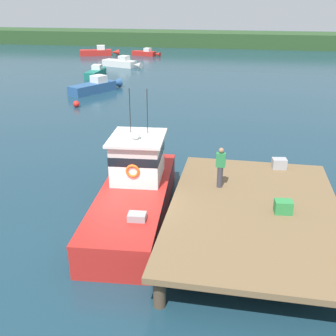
{
  "coord_description": "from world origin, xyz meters",
  "views": [
    {
      "loc": [
        4.11,
        -13.0,
        8.1
      ],
      "look_at": [
        1.2,
        2.56,
        1.4
      ],
      "focal_mm": 43.38,
      "sensor_mm": 36.0,
      "label": 1
    }
  ],
  "objects_px": {
    "deckhand_by_the_boat": "(220,167)",
    "moored_boat_mid_harbor": "(146,53)",
    "main_fishing_boat": "(136,189)",
    "moored_boat_near_channel": "(122,63)",
    "mooring_buoy_channel_marker": "(76,104)",
    "moored_boat_off_the_point": "(96,72)",
    "crate_stack_mid_dock": "(283,207)",
    "moored_boat_far_right": "(98,52)",
    "moored_boat_outer_mooring": "(96,86)",
    "crate_stack_near_edge": "(279,164)"
  },
  "relations": [
    {
      "from": "moored_boat_mid_harbor",
      "to": "mooring_buoy_channel_marker",
      "type": "relative_size",
      "value": 8.94
    },
    {
      "from": "moored_boat_outer_mooring",
      "to": "moored_boat_near_channel",
      "type": "relative_size",
      "value": 1.02
    },
    {
      "from": "crate_stack_mid_dock",
      "to": "moored_boat_far_right",
      "type": "distance_m",
      "value": 52.0
    },
    {
      "from": "main_fishing_boat",
      "to": "moored_boat_off_the_point",
      "type": "relative_size",
      "value": 2.1
    },
    {
      "from": "crate_stack_mid_dock",
      "to": "mooring_buoy_channel_marker",
      "type": "height_order",
      "value": "crate_stack_mid_dock"
    },
    {
      "from": "main_fishing_boat",
      "to": "moored_boat_off_the_point",
      "type": "bearing_deg",
      "value": 112.77
    },
    {
      "from": "crate_stack_mid_dock",
      "to": "crate_stack_near_edge",
      "type": "relative_size",
      "value": 1.0
    },
    {
      "from": "crate_stack_mid_dock",
      "to": "deckhand_by_the_boat",
      "type": "relative_size",
      "value": 0.37
    },
    {
      "from": "moored_boat_far_right",
      "to": "moored_boat_near_channel",
      "type": "bearing_deg",
      "value": -56.14
    },
    {
      "from": "moored_boat_mid_harbor",
      "to": "crate_stack_near_edge",
      "type": "bearing_deg",
      "value": -69.31
    },
    {
      "from": "crate_stack_near_edge",
      "to": "moored_boat_off_the_point",
      "type": "bearing_deg",
      "value": 124.35
    },
    {
      "from": "deckhand_by_the_boat",
      "to": "crate_stack_mid_dock",
      "type": "bearing_deg",
      "value": -36.16
    },
    {
      "from": "deckhand_by_the_boat",
      "to": "moored_boat_mid_harbor",
      "type": "xyz_separation_m",
      "value": [
        -13.96,
        45.76,
        -1.67
      ]
    },
    {
      "from": "crate_stack_near_edge",
      "to": "mooring_buoy_channel_marker",
      "type": "relative_size",
      "value": 1.18
    },
    {
      "from": "moored_boat_outer_mooring",
      "to": "moored_boat_far_right",
      "type": "bearing_deg",
      "value": 109.04
    },
    {
      "from": "deckhand_by_the_boat",
      "to": "moored_boat_mid_harbor",
      "type": "bearing_deg",
      "value": 106.97
    },
    {
      "from": "crate_stack_near_edge",
      "to": "moored_boat_off_the_point",
      "type": "height_order",
      "value": "crate_stack_near_edge"
    },
    {
      "from": "main_fishing_boat",
      "to": "deckhand_by_the_boat",
      "type": "height_order",
      "value": "main_fishing_boat"
    },
    {
      "from": "moored_boat_near_channel",
      "to": "mooring_buoy_channel_marker",
      "type": "relative_size",
      "value": 10.78
    },
    {
      "from": "moored_boat_near_channel",
      "to": "deckhand_by_the_boat",
      "type": "bearing_deg",
      "value": -67.6
    },
    {
      "from": "moored_boat_mid_harbor",
      "to": "moored_boat_near_channel",
      "type": "bearing_deg",
      "value": -92.81
    },
    {
      "from": "crate_stack_mid_dock",
      "to": "moored_boat_mid_harbor",
      "type": "xyz_separation_m",
      "value": [
        -16.26,
        47.44,
        -1.04
      ]
    },
    {
      "from": "main_fishing_boat",
      "to": "crate_stack_near_edge",
      "type": "bearing_deg",
      "value": 25.89
    },
    {
      "from": "moored_boat_near_channel",
      "to": "mooring_buoy_channel_marker",
      "type": "bearing_deg",
      "value": -83.76
    },
    {
      "from": "moored_boat_far_right",
      "to": "crate_stack_near_edge",
      "type": "bearing_deg",
      "value": -61.14
    },
    {
      "from": "crate_stack_near_edge",
      "to": "moored_boat_near_channel",
      "type": "bearing_deg",
      "value": 117.28
    },
    {
      "from": "moored_boat_outer_mooring",
      "to": "main_fishing_boat",
      "type": "bearing_deg",
      "value": -66.12
    },
    {
      "from": "mooring_buoy_channel_marker",
      "to": "deckhand_by_the_boat",
      "type": "bearing_deg",
      "value": -50.98
    },
    {
      "from": "moored_boat_mid_harbor",
      "to": "crate_stack_mid_dock",
      "type": "bearing_deg",
      "value": -71.08
    },
    {
      "from": "moored_boat_mid_harbor",
      "to": "moored_boat_far_right",
      "type": "distance_m",
      "value": 7.07
    },
    {
      "from": "main_fishing_boat",
      "to": "moored_boat_far_right",
      "type": "bearing_deg",
      "value": 111.35
    },
    {
      "from": "crate_stack_near_edge",
      "to": "moored_boat_mid_harbor",
      "type": "relative_size",
      "value": 0.13
    },
    {
      "from": "moored_boat_off_the_point",
      "to": "mooring_buoy_channel_marker",
      "type": "xyz_separation_m",
      "value": [
        3.11,
        -13.28,
        -0.16
      ]
    },
    {
      "from": "main_fishing_boat",
      "to": "crate_stack_near_edge",
      "type": "distance_m",
      "value": 6.37
    },
    {
      "from": "moored_boat_near_channel",
      "to": "moored_boat_off_the_point",
      "type": "xyz_separation_m",
      "value": [
        -0.93,
        -6.68,
        -0.06
      ]
    },
    {
      "from": "moored_boat_outer_mooring",
      "to": "deckhand_by_the_boat",
      "type": "bearing_deg",
      "value": -58.62
    },
    {
      "from": "moored_boat_outer_mooring",
      "to": "moored_boat_near_channel",
      "type": "xyz_separation_m",
      "value": [
        -1.81,
        14.36,
        -0.03
      ]
    },
    {
      "from": "moored_boat_off_the_point",
      "to": "mooring_buoy_channel_marker",
      "type": "distance_m",
      "value": 13.65
    },
    {
      "from": "deckhand_by_the_boat",
      "to": "moored_boat_off_the_point",
      "type": "xyz_separation_m",
      "value": [
        -15.41,
        28.46,
        -1.65
      ]
    },
    {
      "from": "crate_stack_mid_dock",
      "to": "deckhand_by_the_boat",
      "type": "height_order",
      "value": "deckhand_by_the_boat"
    },
    {
      "from": "moored_boat_far_right",
      "to": "mooring_buoy_channel_marker",
      "type": "bearing_deg",
      "value": -73.7
    },
    {
      "from": "main_fishing_boat",
      "to": "deckhand_by_the_boat",
      "type": "distance_m",
      "value": 3.48
    },
    {
      "from": "moored_boat_far_right",
      "to": "moored_boat_off_the_point",
      "type": "relative_size",
      "value": 1.22
    },
    {
      "from": "main_fishing_boat",
      "to": "moored_boat_outer_mooring",
      "type": "distance_m",
      "value": 23.19
    },
    {
      "from": "crate_stack_mid_dock",
      "to": "moored_boat_off_the_point",
      "type": "bearing_deg",
      "value": 120.44
    },
    {
      "from": "moored_boat_near_channel",
      "to": "moored_boat_off_the_point",
      "type": "bearing_deg",
      "value": -97.91
    },
    {
      "from": "main_fishing_boat",
      "to": "moored_boat_near_channel",
      "type": "relative_size",
      "value": 1.81
    },
    {
      "from": "crate_stack_mid_dock",
      "to": "moored_boat_mid_harbor",
      "type": "bearing_deg",
      "value": 108.92
    },
    {
      "from": "main_fishing_boat",
      "to": "mooring_buoy_channel_marker",
      "type": "height_order",
      "value": "main_fishing_boat"
    },
    {
      "from": "crate_stack_near_edge",
      "to": "deckhand_by_the_boat",
      "type": "relative_size",
      "value": 0.37
    }
  ]
}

